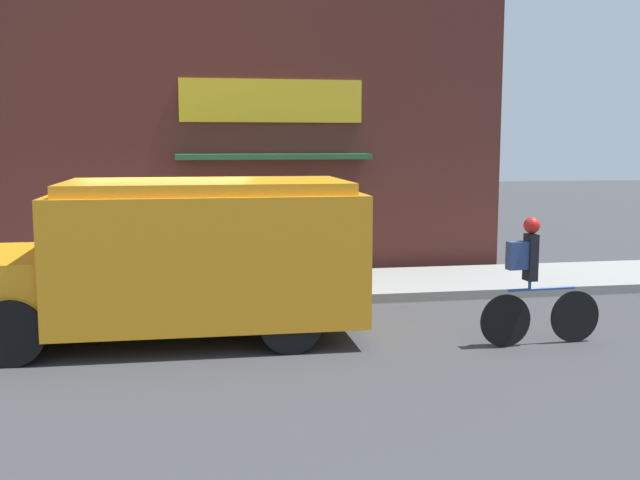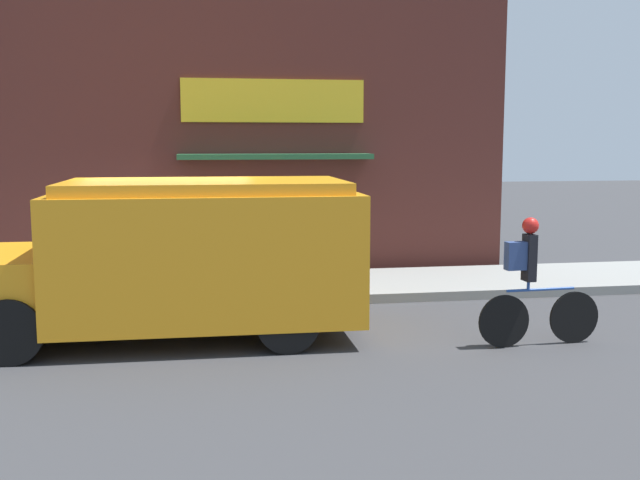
# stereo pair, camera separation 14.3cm
# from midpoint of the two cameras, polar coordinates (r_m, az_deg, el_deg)

# --- Properties ---
(ground_plane) EXTENTS (70.00, 70.00, 0.00)m
(ground_plane) POSITION_cam_midpoint_polar(r_m,az_deg,el_deg) (11.93, -11.01, -5.36)
(ground_plane) COLOR #38383A
(sidewalk) EXTENTS (28.00, 2.45, 0.16)m
(sidewalk) POSITION_cam_midpoint_polar(r_m,az_deg,el_deg) (13.11, -10.89, -3.84)
(sidewalk) COLOR gray
(sidewalk) RESTS_ON ground_plane
(storefront) EXTENTS (13.20, 0.78, 5.52)m
(storefront) POSITION_cam_midpoint_polar(r_m,az_deg,el_deg) (14.49, -10.81, 7.89)
(storefront) COLOR #4C231E
(storefront) RESTS_ON ground_plane
(school_bus) EXTENTS (5.38, 2.77, 2.12)m
(school_bus) POSITION_cam_midpoint_polar(r_m,az_deg,el_deg) (10.19, -10.38, -1.25)
(school_bus) COLOR orange
(school_bus) RESTS_ON ground_plane
(cyclist) EXTENTS (1.68, 0.21, 1.68)m
(cyclist) POSITION_cam_midpoint_polar(r_m,az_deg,el_deg) (10.02, 16.27, -3.31)
(cyclist) COLOR black
(cyclist) RESTS_ON ground_plane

